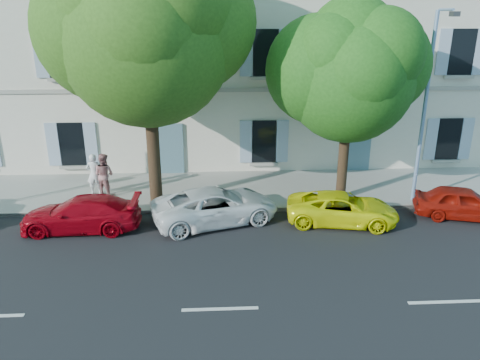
{
  "coord_description": "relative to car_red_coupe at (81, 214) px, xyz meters",
  "views": [
    {
      "loc": [
        -0.02,
        -14.32,
        7.3
      ],
      "look_at": [
        0.83,
        2.0,
        1.4
      ],
      "focal_mm": 35.0,
      "sensor_mm": 36.0,
      "label": 1
    }
  ],
  "objects": [
    {
      "name": "ground",
      "position": [
        4.83,
        -1.01,
        -0.6
      ],
      "size": [
        90.0,
        90.0,
        0.0
      ],
      "primitive_type": "plane",
      "color": "black"
    },
    {
      "name": "sidewalk",
      "position": [
        4.83,
        3.44,
        -0.52
      ],
      "size": [
        36.0,
        4.5,
        0.15
      ],
      "primitive_type": "cube",
      "color": "#A09E96",
      "rests_on": "ground"
    },
    {
      "name": "kerb",
      "position": [
        4.83,
        1.27,
        -0.52
      ],
      "size": [
        36.0,
        0.16,
        0.16
      ],
      "primitive_type": "cube",
      "color": "#9E998E",
      "rests_on": "ground"
    },
    {
      "name": "building",
      "position": [
        4.83,
        9.19,
        5.4
      ],
      "size": [
        28.0,
        7.0,
        12.0
      ],
      "primitive_type": "cube",
      "color": "silver",
      "rests_on": "ground"
    },
    {
      "name": "car_red_coupe",
      "position": [
        0.0,
        0.0,
        0.0
      ],
      "size": [
        4.14,
        1.71,
        1.2
      ],
      "primitive_type": "imported",
      "rotation": [
        0.0,
        0.0,
        4.71
      ],
      "color": "#9F0410",
      "rests_on": "ground"
    },
    {
      "name": "car_white_coupe",
      "position": [
        4.74,
        0.37,
        0.04
      ],
      "size": [
        5.03,
        3.44,
        1.28
      ],
      "primitive_type": "imported",
      "rotation": [
        0.0,
        0.0,
        1.89
      ],
      "color": "white",
      "rests_on": "ground"
    },
    {
      "name": "car_yellow_supercar",
      "position": [
        9.34,
        0.08,
        -0.04
      ],
      "size": [
        4.26,
        2.51,
        1.11
      ],
      "primitive_type": "imported",
      "rotation": [
        0.0,
        0.0,
        1.4
      ],
      "color": "#F2F10A",
      "rests_on": "ground"
    },
    {
      "name": "car_red_hatchback",
      "position": [
        13.97,
        0.27,
        -0.0
      ],
      "size": [
        3.75,
        2.29,
        1.19
      ],
      "primitive_type": "imported",
      "rotation": [
        0.0,
        0.0,
        1.3
      ],
      "color": "#961309",
      "rests_on": "ground"
    },
    {
      "name": "tree_left",
      "position": [
        2.4,
        1.98,
        5.77
      ],
      "size": [
        6.24,
        6.24,
        9.67
      ],
      "color": "#3A2819",
      "rests_on": "sidewalk"
    },
    {
      "name": "tree_right",
      "position": [
        9.83,
        2.15,
        4.35
      ],
      "size": [
        4.86,
        4.86,
        7.49
      ],
      "color": "#3A2819",
      "rests_on": "sidewalk"
    },
    {
      "name": "street_lamp",
      "position": [
        12.69,
        1.66,
        3.66
      ],
      "size": [
        0.26,
        1.55,
        7.26
      ],
      "color": "#7293BF",
      "rests_on": "sidewalk"
    },
    {
      "name": "pedestrian_a",
      "position": [
        -0.23,
        3.1,
        0.41
      ],
      "size": [
        0.64,
        0.43,
        1.72
      ],
      "primitive_type": "imported",
      "rotation": [
        0.0,
        0.0,
        3.17
      ],
      "color": "silver",
      "rests_on": "sidewalk"
    },
    {
      "name": "pedestrian_b",
      "position": [
        0.2,
        2.97,
        0.43
      ],
      "size": [
        1.06,
        0.98,
        1.76
      ],
      "primitive_type": "imported",
      "rotation": [
        0.0,
        0.0,
        2.68
      ],
      "color": "#AB6D6D",
      "rests_on": "sidewalk"
    }
  ]
}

